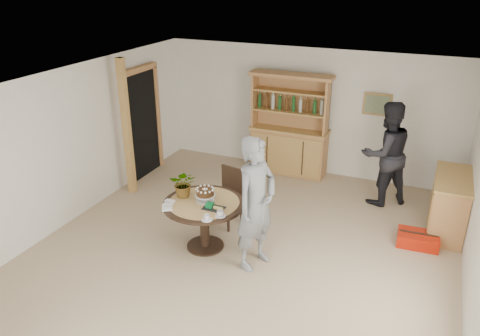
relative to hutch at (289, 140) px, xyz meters
name	(u,v)px	position (x,y,z in m)	size (l,w,h in m)	color
ground	(239,257)	(0.30, -3.24, -0.69)	(7.00, 7.00, 0.00)	tan
room_shell	(239,146)	(0.30, -3.23, 1.05)	(6.04, 7.04, 2.52)	white
doorway	(142,122)	(-2.63, -1.24, 0.42)	(0.13, 1.10, 2.18)	black
pine_post	(127,128)	(-2.40, -2.04, 0.56)	(0.12, 0.12, 2.50)	tan
hutch	(289,140)	(0.00, 0.00, 0.00)	(1.62, 0.54, 2.04)	tan
sideboard	(449,204)	(3.04, -1.24, -0.22)	(0.54, 1.26, 0.94)	tan
dining_table	(204,211)	(-0.28, -3.18, -0.08)	(1.20, 1.20, 0.76)	black
dining_chair	(229,193)	(-0.26, -2.36, -0.15)	(0.50, 0.50, 0.95)	black
birthday_cake	(205,193)	(-0.28, -3.13, 0.19)	(0.30, 0.30, 0.20)	white
flower_vase	(184,184)	(-0.63, -3.13, 0.28)	(0.38, 0.33, 0.42)	#3F7233
gift_tray	(213,207)	(-0.06, -3.31, 0.10)	(0.30, 0.20, 0.08)	black
coffee_cup_a	(220,214)	(0.12, -3.46, 0.11)	(0.15, 0.15, 0.09)	silver
coffee_cup_b	(207,218)	(0.00, -3.63, 0.11)	(0.15, 0.15, 0.08)	silver
napkins	(168,205)	(-0.69, -3.50, 0.09)	(0.24, 0.33, 0.03)	white
teen_boy	(256,204)	(0.57, -3.28, 0.27)	(0.70, 0.46, 1.91)	slate
adult_person	(386,154)	(1.94, -0.63, 0.24)	(0.90, 0.70, 1.86)	black
red_suitcase	(418,239)	(2.67, -1.87, -0.59)	(0.62, 0.44, 0.21)	#B81C09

